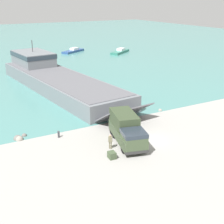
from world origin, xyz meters
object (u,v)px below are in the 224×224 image
landing_craft (54,77)px  mooring_bollard (59,134)px  moored_boat_c (120,51)px  soldier_on_ramp (110,141)px  moored_boat_a (73,51)px  cargo_crate (112,155)px  military_truck (127,129)px

landing_craft → mooring_bollard: 23.63m
landing_craft → mooring_bollard: bearing=-113.9°
moored_boat_c → soldier_on_ramp: bearing=113.0°
soldier_on_ramp → mooring_bollard: soldier_on_ramp is taller
moored_boat_a → cargo_crate: size_ratio=9.87×
moored_boat_c → mooring_bollard: 62.50m
landing_craft → military_truck: size_ratio=5.01×
landing_craft → mooring_bollard: size_ratio=46.16×
military_truck → moored_boat_c: (31.30, 54.86, -1.21)m
landing_craft → moored_boat_c: bearing=35.7°
military_truck → moored_boat_a: (19.33, 63.37, -1.24)m
military_truck → soldier_on_ramp: size_ratio=4.64×
moored_boat_c → military_truck: bearing=114.7°
soldier_on_ramp → cargo_crate: bearing=-170.0°
soldier_on_ramp → cargo_crate: size_ratio=1.97×
moored_boat_a → mooring_bollard: (-25.86, -58.27, 0.04)m
military_truck → cargo_crate: (-3.42, -2.60, -1.31)m
military_truck → soldier_on_ramp: military_truck is taller
landing_craft → moored_boat_a: size_ratio=4.63×
moored_boat_c → moored_boat_a: bearing=19.0°
moored_boat_c → landing_craft: bearing=96.1°
military_truck → mooring_bollard: bearing=-113.2°
moored_boat_a → moored_boat_c: 14.68m
landing_craft → military_truck: bearing=-97.5°
moored_boat_c → mooring_bollard: size_ratio=10.04×
moored_boat_c → mooring_bollard: bearing=107.1°
soldier_on_ramp → mooring_bollard: size_ratio=1.99×
moored_boat_c → mooring_bollard: moored_boat_c is taller
soldier_on_ramp → moored_boat_a: bearing=15.8°
landing_craft → moored_boat_a: bearing=56.5°
soldier_on_ramp → cargo_crate: (-0.94, -2.05, -0.63)m
military_truck → soldier_on_ramp: (-2.48, -0.55, -0.68)m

